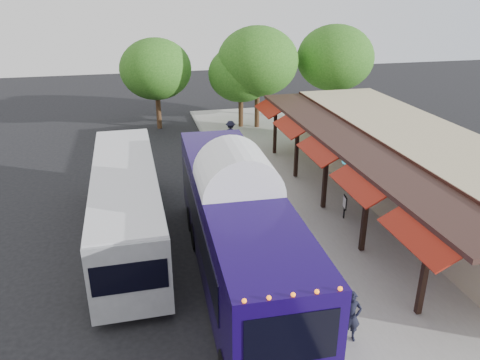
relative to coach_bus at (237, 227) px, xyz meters
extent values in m
plane|color=black|center=(1.45, 0.55, -2.20)|extent=(90.00, 90.00, 0.00)
cube|color=#9E9B93|center=(6.45, 4.55, -2.12)|extent=(10.00, 40.00, 0.15)
cube|color=gray|center=(1.50, 4.55, -2.12)|extent=(0.20, 40.00, 0.16)
cube|color=tan|center=(9.95, 4.55, -0.40)|extent=(5.00, 20.00, 3.60)
cube|color=black|center=(7.43, 4.55, 1.10)|extent=(0.06, 20.00, 0.60)
cube|color=#331E19|center=(6.35, 4.55, 1.20)|extent=(2.60, 20.00, 0.18)
cube|color=black|center=(5.23, -3.45, -0.39)|extent=(0.18, 0.18, 3.16)
cube|color=maroon|center=(4.80, -3.45, 0.95)|extent=(1.00, 3.20, 0.57)
cube|color=black|center=(5.23, 0.55, -0.39)|extent=(0.18, 0.18, 3.16)
cube|color=maroon|center=(4.80, 0.55, 0.95)|extent=(1.00, 3.20, 0.57)
cube|color=black|center=(5.23, 4.55, -0.39)|extent=(0.18, 0.18, 3.16)
cube|color=maroon|center=(4.80, 4.55, 0.95)|extent=(1.00, 3.20, 0.57)
cube|color=black|center=(5.23, 8.55, -0.39)|extent=(0.18, 0.18, 3.16)
cube|color=maroon|center=(4.80, 8.55, 0.95)|extent=(1.00, 3.20, 0.57)
cube|color=black|center=(5.23, 12.55, -0.39)|extent=(0.18, 0.18, 3.16)
cube|color=maroon|center=(4.80, 12.55, 0.95)|extent=(1.00, 3.20, 0.57)
sphere|color=#19758B|center=(5.65, -1.45, 0.68)|extent=(0.26, 0.26, 0.26)
sphere|color=#19758B|center=(5.65, 3.55, 0.68)|extent=(0.26, 0.26, 0.26)
sphere|color=#19758B|center=(5.65, 8.55, 0.68)|extent=(0.26, 0.26, 0.26)
cube|color=#16064B|center=(0.00, 0.01, -0.05)|extent=(3.03, 12.79, 3.34)
cube|color=#16064B|center=(0.00, 0.01, -1.88)|extent=(2.97, 12.66, 0.37)
ellipsoid|color=white|center=(0.00, 0.01, 1.60)|extent=(3.02, 12.53, 0.59)
cube|color=black|center=(0.00, -6.36, 0.50)|extent=(2.22, 0.09, 1.38)
cylinder|color=black|center=(1.22, -4.82, -1.65)|extent=(0.35, 1.11, 1.10)
cylinder|color=black|center=(-1.22, 4.09, -1.65)|extent=(0.35, 1.11, 1.10)
cylinder|color=black|center=(1.22, 4.09, -1.65)|extent=(0.35, 1.11, 1.10)
cube|color=gray|center=(-3.81, 3.93, -0.49)|extent=(2.70, 11.78, 2.71)
cube|color=black|center=(-5.10, 3.93, -0.26)|extent=(0.16, 9.99, 1.02)
cube|color=black|center=(-2.52, 3.93, -0.26)|extent=(0.16, 9.99, 1.02)
cube|color=silver|center=(-3.81, 3.93, 0.91)|extent=(2.65, 11.55, 0.10)
cylinder|color=black|center=(-4.99, -0.18, -1.71)|extent=(0.30, 0.98, 0.98)
cylinder|color=black|center=(-2.64, -0.18, -1.71)|extent=(0.30, 0.98, 0.98)
cylinder|color=black|center=(-4.99, 7.45, -1.71)|extent=(0.30, 0.98, 0.98)
cylinder|color=black|center=(-2.64, 7.45, -1.71)|extent=(0.30, 0.98, 0.98)
imported|color=black|center=(2.55, -4.01, -1.21)|extent=(0.68, 0.51, 1.69)
imported|color=black|center=(2.88, 5.29, -1.23)|extent=(0.90, 0.76, 1.64)
imported|color=black|center=(2.78, 12.21, -1.26)|extent=(1.00, 0.72, 1.58)
imported|color=black|center=(2.82, 14.55, -1.16)|extent=(1.29, 0.96, 1.77)
cube|color=black|center=(5.77, 3.39, -1.50)|extent=(0.07, 0.07, 1.10)
cube|color=black|center=(5.77, 3.39, -1.25)|extent=(0.13, 0.50, 0.60)
cube|color=white|center=(5.74, 3.39, -1.25)|extent=(0.09, 0.42, 0.50)
cylinder|color=#382314|center=(4.59, 19.20, -0.82)|extent=(0.36, 0.36, 2.76)
ellipsoid|color=#1E5314|center=(4.59, 19.20, 1.87)|extent=(4.76, 4.76, 4.05)
cylinder|color=#382314|center=(5.73, 18.80, -0.51)|extent=(0.36, 0.36, 3.38)
ellipsoid|color=#1E5314|center=(5.73, 18.80, 2.79)|extent=(5.83, 5.83, 4.96)
cylinder|color=#382314|center=(11.91, 19.34, -0.52)|extent=(0.36, 0.36, 3.35)
ellipsoid|color=#1E5314|center=(11.91, 19.34, 2.75)|extent=(5.79, 5.79, 4.92)
cylinder|color=#382314|center=(-1.42, 20.55, -0.70)|extent=(0.36, 0.36, 3.00)
ellipsoid|color=#1E5314|center=(-1.42, 20.55, 2.23)|extent=(5.18, 5.18, 4.40)
camera|label=1|loc=(-3.15, -14.17, 7.85)|focal=35.00mm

